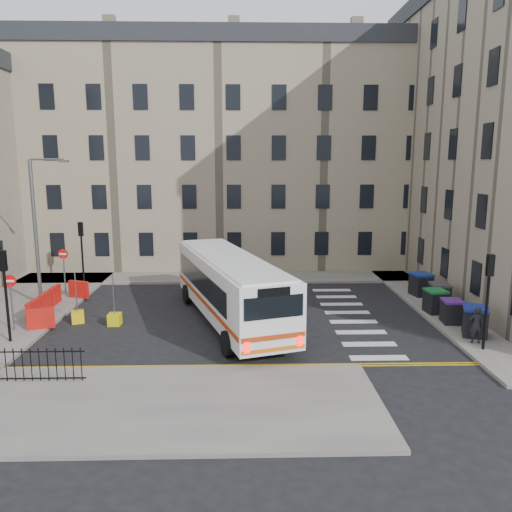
{
  "coord_description": "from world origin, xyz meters",
  "views": [
    {
      "loc": [
        -1.6,
        -25.4,
        7.95
      ],
      "look_at": [
        -0.92,
        1.12,
        3.0
      ],
      "focal_mm": 35.0,
      "sensor_mm": 36.0,
      "label": 1
    }
  ],
  "objects_px": {
    "wheelie_bin_b": "(452,311)",
    "wheelie_bin_c": "(435,301)",
    "streetlamp": "(35,230)",
    "bollard_yellow": "(78,317)",
    "pedestrian": "(476,325)",
    "wheelie_bin_d": "(440,295)",
    "bus": "(230,286)",
    "wheelie_bin_e": "(421,284)",
    "bollard_chevron": "(115,319)",
    "wheelie_bin_a": "(475,321)"
  },
  "relations": [
    {
      "from": "streetlamp",
      "to": "wheelie_bin_c",
      "type": "distance_m",
      "value": 21.94
    },
    {
      "from": "bollard_chevron",
      "to": "wheelie_bin_c",
      "type": "bearing_deg",
      "value": 4.22
    },
    {
      "from": "bollard_yellow",
      "to": "bollard_chevron",
      "type": "distance_m",
      "value": 2.03
    },
    {
      "from": "wheelie_bin_e",
      "to": "bollard_yellow",
      "type": "xyz_separation_m",
      "value": [
        -19.02,
        -4.28,
        -0.53
      ]
    },
    {
      "from": "bus",
      "to": "wheelie_bin_a",
      "type": "bearing_deg",
      "value": -30.97
    },
    {
      "from": "pedestrian",
      "to": "bollard_chevron",
      "type": "relative_size",
      "value": 2.75
    },
    {
      "from": "streetlamp",
      "to": "wheelie_bin_a",
      "type": "height_order",
      "value": "streetlamp"
    },
    {
      "from": "bus",
      "to": "bollard_yellow",
      "type": "relative_size",
      "value": 20.74
    },
    {
      "from": "streetlamp",
      "to": "wheelie_bin_d",
      "type": "height_order",
      "value": "streetlamp"
    },
    {
      "from": "wheelie_bin_b",
      "to": "wheelie_bin_d",
      "type": "xyz_separation_m",
      "value": [
        0.52,
        2.88,
        0.06
      ]
    },
    {
      "from": "bus",
      "to": "wheelie_bin_b",
      "type": "xyz_separation_m",
      "value": [
        10.99,
        -0.82,
        -1.18
      ]
    },
    {
      "from": "bus",
      "to": "bollard_chevron",
      "type": "relative_size",
      "value": 20.74
    },
    {
      "from": "bollard_chevron",
      "to": "wheelie_bin_b",
      "type": "bearing_deg",
      "value": -1.76
    },
    {
      "from": "wheelie_bin_d",
      "to": "bollard_chevron",
      "type": "bearing_deg",
      "value": -166.8
    },
    {
      "from": "wheelie_bin_a",
      "to": "wheelie_bin_d",
      "type": "bearing_deg",
      "value": 108.18
    },
    {
      "from": "wheelie_bin_c",
      "to": "wheelie_bin_e",
      "type": "height_order",
      "value": "wheelie_bin_e"
    },
    {
      "from": "wheelie_bin_a",
      "to": "pedestrian",
      "type": "height_order",
      "value": "pedestrian"
    },
    {
      "from": "wheelie_bin_c",
      "to": "bollard_chevron",
      "type": "xyz_separation_m",
      "value": [
        -16.56,
        -1.22,
        -0.48
      ]
    },
    {
      "from": "wheelie_bin_b",
      "to": "wheelie_bin_c",
      "type": "relative_size",
      "value": 0.94
    },
    {
      "from": "streetlamp",
      "to": "pedestrian",
      "type": "bearing_deg",
      "value": -17.36
    },
    {
      "from": "bus",
      "to": "wheelie_bin_e",
      "type": "xyz_separation_m",
      "value": [
        11.31,
        4.44,
        -1.09
      ]
    },
    {
      "from": "streetlamp",
      "to": "wheelie_bin_e",
      "type": "bearing_deg",
      "value": 3.43
    },
    {
      "from": "streetlamp",
      "to": "pedestrian",
      "type": "height_order",
      "value": "streetlamp"
    },
    {
      "from": "bollard_yellow",
      "to": "streetlamp",
      "type": "bearing_deg",
      "value": 135.34
    },
    {
      "from": "wheelie_bin_d",
      "to": "bus",
      "type": "bearing_deg",
      "value": -164.46
    },
    {
      "from": "wheelie_bin_c",
      "to": "bollard_chevron",
      "type": "distance_m",
      "value": 16.62
    },
    {
      "from": "bus",
      "to": "wheelie_bin_d",
      "type": "relative_size",
      "value": 9.62
    },
    {
      "from": "streetlamp",
      "to": "bus",
      "type": "height_order",
      "value": "streetlamp"
    },
    {
      "from": "wheelie_bin_d",
      "to": "wheelie_bin_e",
      "type": "distance_m",
      "value": 2.38
    },
    {
      "from": "wheelie_bin_e",
      "to": "bollard_yellow",
      "type": "height_order",
      "value": "wheelie_bin_e"
    },
    {
      "from": "bus",
      "to": "bollard_chevron",
      "type": "xyz_separation_m",
      "value": [
        -5.74,
        -0.3,
        -1.62
      ]
    },
    {
      "from": "streetlamp",
      "to": "bollard_chevron",
      "type": "relative_size",
      "value": 13.57
    },
    {
      "from": "streetlamp",
      "to": "bollard_yellow",
      "type": "height_order",
      "value": "streetlamp"
    },
    {
      "from": "wheelie_bin_b",
      "to": "streetlamp",
      "type": "bearing_deg",
      "value": 174.78
    },
    {
      "from": "wheelie_bin_e",
      "to": "bollard_chevron",
      "type": "distance_m",
      "value": 17.69
    },
    {
      "from": "wheelie_bin_a",
      "to": "wheelie_bin_e",
      "type": "relative_size",
      "value": 1.11
    },
    {
      "from": "streetlamp",
      "to": "bollard_yellow",
      "type": "distance_m",
      "value": 5.84
    },
    {
      "from": "wheelie_bin_b",
      "to": "wheelie_bin_a",
      "type": "bearing_deg",
      "value": -75.6
    },
    {
      "from": "wheelie_bin_a",
      "to": "wheelie_bin_c",
      "type": "bearing_deg",
      "value": 118.11
    },
    {
      "from": "wheelie_bin_b",
      "to": "wheelie_bin_e",
      "type": "distance_m",
      "value": 5.26
    },
    {
      "from": "wheelie_bin_c",
      "to": "wheelie_bin_e",
      "type": "relative_size",
      "value": 0.9
    },
    {
      "from": "wheelie_bin_c",
      "to": "bollard_yellow",
      "type": "distance_m",
      "value": 18.56
    },
    {
      "from": "pedestrian",
      "to": "bollard_yellow",
      "type": "relative_size",
      "value": 2.75
    },
    {
      "from": "wheelie_bin_c",
      "to": "wheelie_bin_e",
      "type": "distance_m",
      "value": 3.55
    },
    {
      "from": "wheelie_bin_c",
      "to": "wheelie_bin_d",
      "type": "distance_m",
      "value": 1.33
    },
    {
      "from": "wheelie_bin_c",
      "to": "wheelie_bin_d",
      "type": "height_order",
      "value": "wheelie_bin_d"
    },
    {
      "from": "wheelie_bin_e",
      "to": "bollard_chevron",
      "type": "relative_size",
      "value": 2.31
    },
    {
      "from": "bus",
      "to": "wheelie_bin_b",
      "type": "bearing_deg",
      "value": -21.96
    },
    {
      "from": "bollard_yellow",
      "to": "wheelie_bin_e",
      "type": "bearing_deg",
      "value": 12.7
    },
    {
      "from": "wheelie_bin_a",
      "to": "bollard_yellow",
      "type": "height_order",
      "value": "wheelie_bin_a"
    }
  ]
}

